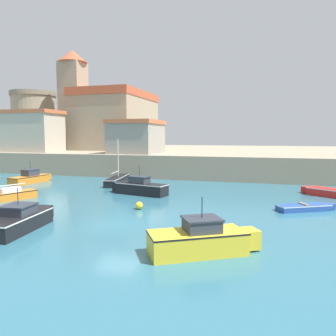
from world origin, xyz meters
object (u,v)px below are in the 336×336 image
motorboat_black_1 (19,220)px  harbor_shed_mid_row (137,137)px  church (110,117)px  harbor_shed_far_end (29,131)px  sailboat_orange_3 (3,196)px  sailboat_black_7 (118,180)px  fortress (35,130)px  motorboat_black_4 (140,187)px  motorboat_yellow_2 (201,240)px  dinghy_blue_0 (305,207)px  motorboat_orange_6 (30,178)px  mooring_buoy (139,205)px

motorboat_black_1 → harbor_shed_mid_row: (-3.46, 25.94, 4.37)m
motorboat_black_1 → church: 39.52m
harbor_shed_far_end → sailboat_orange_3: bearing=-56.1°
sailboat_black_7 → fortress: 32.47m
motorboat_black_1 → harbor_shed_mid_row: size_ratio=0.72×
motorboat_black_4 → church: (-14.90, 24.93, 7.51)m
sailboat_orange_3 → motorboat_yellow_2: bearing=-22.1°
motorboat_black_4 → harbor_shed_mid_row: bearing=112.6°
sailboat_orange_3 → motorboat_black_4: (9.08, 5.75, 0.19)m
harbor_shed_mid_row → dinghy_blue_0: bearing=-41.7°
church → motorboat_orange_6: bearing=-86.8°
sailboat_orange_3 → fortress: 37.22m
motorboat_yellow_2 → mooring_buoy: bearing=128.1°
church → dinghy_blue_0: bearing=-44.7°
dinghy_blue_0 → motorboat_yellow_2: size_ratio=0.82×
motorboat_yellow_2 → harbor_shed_mid_row: bearing=116.9°
dinghy_blue_0 → harbor_shed_mid_row: harbor_shed_mid_row is taller
motorboat_black_4 → sailboat_black_7: 6.84m
motorboat_yellow_2 → motorboat_black_4: (-7.63, 12.53, -0.00)m
dinghy_blue_0 → motorboat_orange_6: size_ratio=0.79×
church → harbor_shed_mid_row: bearing=-50.1°
motorboat_black_1 → sailboat_orange_3: size_ratio=0.93×
motorboat_black_4 → church: church is taller
mooring_buoy → dinghy_blue_0: bearing=14.2°
motorboat_orange_6 → mooring_buoy: bearing=-28.1°
motorboat_black_1 → motorboat_black_4: (2.43, 11.79, 0.07)m
motorboat_yellow_2 → fortress: (-37.52, 37.12, 5.46)m
harbor_shed_mid_row → harbor_shed_far_end: harbor_shed_far_end is taller
motorboat_orange_6 → fortress: bearing=126.9°
sailboat_orange_3 → mooring_buoy: sailboat_orange_3 is taller
church → fortress: size_ratio=1.17×
motorboat_orange_6 → sailboat_black_7: size_ratio=0.80×
sailboat_orange_3 → mooring_buoy: bearing=2.1°
motorboat_black_4 → harbor_shed_far_end: harbor_shed_far_end is taller
motorboat_yellow_2 → harbor_shed_mid_row: 30.22m
motorboat_black_4 → motorboat_yellow_2: bearing=-58.7°
motorboat_black_4 → harbor_shed_mid_row: size_ratio=0.74×
harbor_shed_far_end → motorboat_orange_6: bearing=-51.3°
harbor_shed_far_end → sailboat_black_7: bearing=-25.1°
sailboat_orange_3 → dinghy_blue_0: bearing=8.2°
dinghy_blue_0 → motorboat_black_4: (-12.91, 2.59, 0.38)m
church → harbor_shed_far_end: 13.81m
motorboat_orange_6 → church: size_ratio=0.31×
harbor_shed_mid_row → motorboat_black_4: bearing=-67.4°
motorboat_black_4 → church: size_ratio=0.33×
dinghy_blue_0 → motorboat_black_1: size_ratio=0.77×
church → harbor_shed_far_end: size_ratio=1.80×
sailboat_orange_3 → motorboat_orange_6: bearing=117.6°
motorboat_orange_6 → mooring_buoy: size_ratio=9.72×
motorboat_orange_6 → sailboat_black_7: 9.42m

